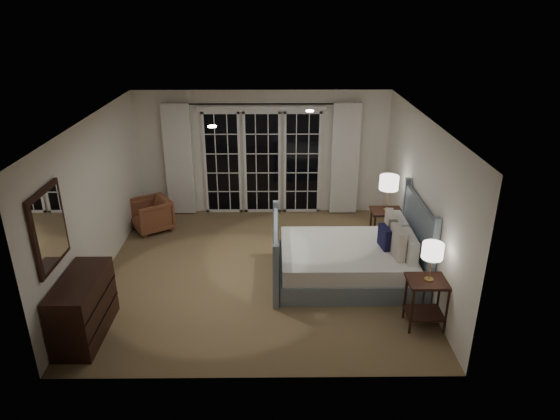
{
  "coord_description": "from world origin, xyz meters",
  "views": [
    {
      "loc": [
        0.26,
        -7.12,
        4.1
      ],
      "look_at": [
        0.33,
        0.06,
        1.05
      ],
      "focal_mm": 32.0,
      "sensor_mm": 36.0,
      "label": 1
    }
  ],
  "objects_px": {
    "bed": "(349,260)",
    "lamp_left": "(433,251)",
    "lamp_right": "(389,183)",
    "nightstand_left": "(427,296)",
    "nightstand_right": "(385,222)",
    "armchair": "(151,215)",
    "dresser": "(83,307)"
  },
  "relations": [
    {
      "from": "nightstand_right",
      "to": "armchair",
      "type": "relative_size",
      "value": 1.01
    },
    {
      "from": "nightstand_left",
      "to": "nightstand_right",
      "type": "xyz_separation_m",
      "value": [
        -0.06,
        2.37,
        -0.01
      ]
    },
    {
      "from": "bed",
      "to": "nightstand_left",
      "type": "relative_size",
      "value": 3.15
    },
    {
      "from": "bed",
      "to": "armchair",
      "type": "height_order",
      "value": "bed"
    },
    {
      "from": "bed",
      "to": "nightstand_right",
      "type": "xyz_separation_m",
      "value": [
        0.79,
        1.12,
        0.13
      ]
    },
    {
      "from": "nightstand_left",
      "to": "dresser",
      "type": "bearing_deg",
      "value": -178.02
    },
    {
      "from": "nightstand_right",
      "to": "dresser",
      "type": "distance_m",
      "value": 5.1
    },
    {
      "from": "nightstand_right",
      "to": "armchair",
      "type": "distance_m",
      "value": 4.36
    },
    {
      "from": "lamp_right",
      "to": "dresser",
      "type": "bearing_deg",
      "value": -150.37
    },
    {
      "from": "bed",
      "to": "lamp_left",
      "type": "distance_m",
      "value": 1.71
    },
    {
      "from": "armchair",
      "to": "lamp_right",
      "type": "bearing_deg",
      "value": 47.38
    },
    {
      "from": "bed",
      "to": "lamp_left",
      "type": "height_order",
      "value": "bed"
    },
    {
      "from": "nightstand_left",
      "to": "dresser",
      "type": "distance_m",
      "value": 4.5
    },
    {
      "from": "lamp_right",
      "to": "nightstand_right",
      "type": "bearing_deg",
      "value": -90.0
    },
    {
      "from": "lamp_left",
      "to": "dresser",
      "type": "distance_m",
      "value": 4.55
    },
    {
      "from": "lamp_left",
      "to": "dresser",
      "type": "xyz_separation_m",
      "value": [
        -4.49,
        -0.16,
        -0.71
      ]
    },
    {
      "from": "bed",
      "to": "nightstand_left",
      "type": "bearing_deg",
      "value": -55.83
    },
    {
      "from": "lamp_left",
      "to": "dresser",
      "type": "relative_size",
      "value": 0.45
    },
    {
      "from": "lamp_right",
      "to": "nightstand_left",
      "type": "bearing_deg",
      "value": -88.5
    },
    {
      "from": "armchair",
      "to": "lamp_left",
      "type": "bearing_deg",
      "value": 21.63
    },
    {
      "from": "nightstand_left",
      "to": "lamp_right",
      "type": "height_order",
      "value": "lamp_right"
    },
    {
      "from": "dresser",
      "to": "bed",
      "type": "bearing_deg",
      "value": 21.06
    },
    {
      "from": "nightstand_left",
      "to": "nightstand_right",
      "type": "height_order",
      "value": "nightstand_left"
    },
    {
      "from": "armchair",
      "to": "dresser",
      "type": "bearing_deg",
      "value": -35.37
    },
    {
      "from": "lamp_left",
      "to": "lamp_right",
      "type": "distance_m",
      "value": 2.37
    },
    {
      "from": "nightstand_right",
      "to": "lamp_left",
      "type": "bearing_deg",
      "value": -88.5
    },
    {
      "from": "bed",
      "to": "armchair",
      "type": "relative_size",
      "value": 3.25
    },
    {
      "from": "bed",
      "to": "nightstand_left",
      "type": "height_order",
      "value": "bed"
    },
    {
      "from": "lamp_left",
      "to": "lamp_right",
      "type": "xyz_separation_m",
      "value": [
        -0.06,
        2.37,
        0.07
      ]
    },
    {
      "from": "lamp_left",
      "to": "nightstand_left",
      "type": "bearing_deg",
      "value": -45.0
    },
    {
      "from": "bed",
      "to": "dresser",
      "type": "xyz_separation_m",
      "value": [
        -3.65,
        -1.4,
        0.09
      ]
    },
    {
      "from": "nightstand_right",
      "to": "armchair",
      "type": "bearing_deg",
      "value": 170.46
    }
  ]
}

